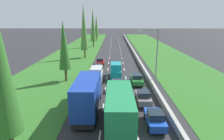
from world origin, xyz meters
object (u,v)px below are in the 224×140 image
at_px(poplar_tree_third, 84,28).
at_px(green_box_truck_centre_lane, 119,109).
at_px(teal_van_centre_lane, 116,71).
at_px(green_sedan_right_lane, 137,79).
at_px(poplar_tree_fifth, 96,26).
at_px(street_light_mast, 155,53).
at_px(blue_hatchback_right_lane, 155,119).
at_px(poplar_tree_second, 64,45).
at_px(silver_van_left_lane, 96,75).
at_px(green_hatchback_left_lane, 98,68).
at_px(blue_box_truck_left_lane, 88,94).
at_px(poplar_tree_fourth, 93,25).
at_px(grey_hatchback_right_lane, 143,97).
at_px(red_hatchback_left_lane, 100,62).
at_px(green_sedan_centre_lane, 118,85).

bearing_deg(poplar_tree_third, green_box_truck_centre_lane, -76.18).
height_order(teal_van_centre_lane, green_sedan_right_lane, teal_van_centre_lane).
height_order(poplar_tree_fifth, street_light_mast, poplar_tree_fifth).
xyz_separation_m(green_sedan_right_lane, poplar_tree_third, (-11.93, 21.55, 7.36)).
bearing_deg(blue_hatchback_right_lane, poplar_tree_second, 131.21).
bearing_deg(silver_van_left_lane, teal_van_centre_lane, 42.34).
bearing_deg(green_hatchback_left_lane, green_box_truck_centre_lane, -79.60).
xyz_separation_m(blue_hatchback_right_lane, green_box_truck_centre_lane, (-3.63, -0.51, 1.35)).
bearing_deg(blue_box_truck_left_lane, silver_van_left_lane, 89.61).
distance_m(green_box_truck_centre_lane, green_hatchback_left_lane, 20.58).
bearing_deg(silver_van_left_lane, green_box_truck_centre_lane, -75.80).
xyz_separation_m(silver_van_left_lane, poplar_tree_fifth, (-5.54, 62.18, 5.72)).
bearing_deg(blue_box_truck_left_lane, poplar_tree_third, 99.25).
xyz_separation_m(poplar_tree_second, poplar_tree_fourth, (0.51, 40.45, 1.86)).
height_order(silver_van_left_lane, poplar_tree_second, poplar_tree_second).
height_order(silver_van_left_lane, green_hatchback_left_lane, silver_van_left_lane).
height_order(green_box_truck_centre_lane, green_sedan_right_lane, green_box_truck_centre_lane).
distance_m(green_hatchback_left_lane, poplar_tree_third, 17.30).
bearing_deg(green_sedan_right_lane, poplar_tree_third, 118.97).
xyz_separation_m(grey_hatchback_right_lane, poplar_tree_fifth, (-12.22, 69.91, 6.28)).
xyz_separation_m(green_hatchback_left_lane, street_light_mast, (9.78, -6.63, 4.40)).
xyz_separation_m(poplar_tree_fourth, street_light_mast, (14.45, -41.68, -2.85)).
xyz_separation_m(blue_hatchback_right_lane, poplar_tree_fifth, (-12.62, 75.31, 6.28)).
distance_m(red_hatchback_left_lane, street_light_mast, 16.70).
xyz_separation_m(green_sedan_right_lane, red_hatchback_left_lane, (-7.01, 12.83, 0.02)).
height_order(teal_van_centre_lane, green_hatchback_left_lane, teal_van_centre_lane).
bearing_deg(teal_van_centre_lane, poplar_tree_fourth, 101.98).
bearing_deg(green_sedan_centre_lane, poplar_tree_fourth, 100.66).
relative_size(green_sedan_centre_lane, green_hatchback_left_lane, 1.15).
distance_m(silver_van_left_lane, poplar_tree_third, 23.08).
relative_size(green_sedan_right_lane, red_hatchback_left_lane, 1.15).
bearing_deg(poplar_tree_fifth, red_hatchback_left_lane, -83.91).
height_order(green_sedan_centre_lane, green_hatchback_left_lane, green_hatchback_left_lane).
relative_size(blue_box_truck_left_lane, poplar_tree_fifth, 0.77).
distance_m(blue_box_truck_left_lane, teal_van_centre_lane, 13.36).
xyz_separation_m(poplar_tree_third, poplar_tree_fourth, (0.25, 20.17, -0.08)).
relative_size(green_box_truck_centre_lane, green_sedan_centre_lane, 2.09).
bearing_deg(green_box_truck_centre_lane, blue_hatchback_right_lane, 8.01).
height_order(green_box_truck_centre_lane, poplar_tree_fifth, poplar_tree_fifth).
distance_m(blue_box_truck_left_lane, red_hatchback_left_lane, 22.70).
xyz_separation_m(green_sedan_right_lane, poplar_tree_fifth, (-12.29, 62.28, 6.31)).
distance_m(poplar_tree_fourth, street_light_mast, 44.21).
xyz_separation_m(green_sedan_centre_lane, street_light_mast, (6.03, 3.02, 4.42)).
bearing_deg(blue_hatchback_right_lane, green_box_truck_centre_lane, -171.99).
bearing_deg(poplar_tree_fifth, poplar_tree_second, -89.90).
relative_size(green_sedan_centre_lane, red_hatchback_left_lane, 1.15).
height_order(silver_van_left_lane, green_sedan_right_lane, silver_van_left_lane).
distance_m(teal_van_centre_lane, silver_van_left_lane, 4.42).
distance_m(green_box_truck_centre_lane, teal_van_centre_lane, 16.63).
relative_size(grey_hatchback_right_lane, poplar_tree_fifth, 0.32).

